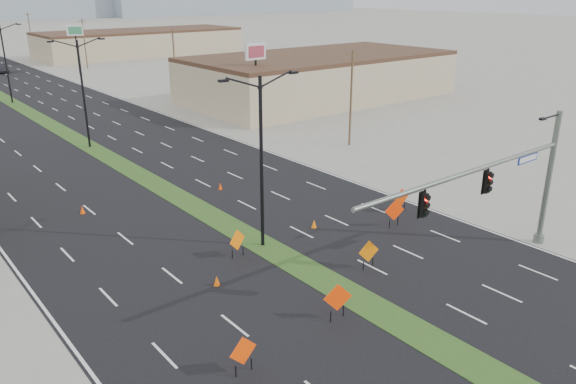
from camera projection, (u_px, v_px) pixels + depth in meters
ground at (425, 338)px, 24.52m from camera, size 600.00×600.00×0.00m
building_se_near at (320, 78)px, 76.53m from camera, size 36.00×18.00×5.50m
building_se_far at (141, 43)px, 126.57m from camera, size 44.00×16.00×5.00m
signal_mast at (506, 183)px, 29.37m from camera, size 16.30×0.60×8.00m
streetlight_0 at (261, 158)px, 31.45m from camera, size 5.15×0.24×10.02m
streetlight_1 at (83, 91)px, 51.96m from camera, size 5.15×0.24×10.02m
streetlight_2 at (6, 61)px, 72.47m from camera, size 5.15×0.24×10.02m
utility_pole_0 at (351, 97)px, 52.99m from camera, size 1.60×0.20×9.00m
utility_pole_1 at (174, 61)px, 78.62m from camera, size 1.60×0.20×9.00m
utility_pole_2 at (85, 43)px, 104.26m from camera, size 1.60×0.20×9.00m
utility_pole_3 at (30, 32)px, 129.89m from camera, size 1.60×0.20×9.00m
car_mid at (2, 68)px, 100.48m from camera, size 1.98×4.95×1.60m
construction_sign_0 at (243, 352)px, 21.93m from camera, size 1.27×0.08×1.70m
construction_sign_1 at (338, 299)px, 25.54m from camera, size 1.27×0.60×1.83m
construction_sign_2 at (237, 241)px, 31.56m from camera, size 1.23×0.38×1.68m
construction_sign_3 at (369, 252)px, 30.23m from camera, size 1.22×0.34×1.67m
construction_sign_4 at (401, 198)px, 37.92m from camera, size 1.29×0.14×1.71m
construction_sign_5 at (394, 211)px, 35.54m from camera, size 1.28×0.52×1.81m
cone_0 at (217, 281)px, 28.74m from camera, size 0.35×0.35×0.55m
cone_1 at (314, 224)px, 35.66m from camera, size 0.37×0.37×0.56m
cone_2 at (220, 186)px, 42.42m from camera, size 0.37×0.37×0.53m
cone_3 at (82, 210)px, 37.88m from camera, size 0.43×0.43×0.57m
pole_sign_east_near at (256, 58)px, 64.04m from camera, size 2.77×0.51×8.47m
pole_sign_east_far at (75, 35)px, 97.14m from camera, size 2.70×1.12×8.33m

